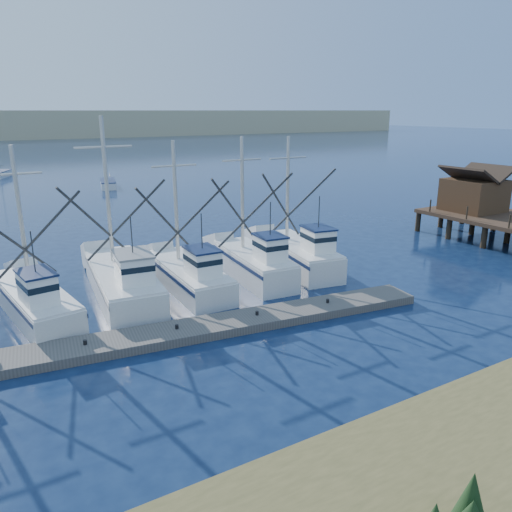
# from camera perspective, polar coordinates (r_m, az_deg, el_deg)

# --- Properties ---
(ground) EXTENTS (500.00, 500.00, 0.00)m
(ground) POSITION_cam_1_polar(r_m,az_deg,el_deg) (22.64, 14.46, -10.48)
(ground) COLOR #0D1B39
(ground) RESTS_ON ground
(floating_dock) EXTENTS (31.54, 5.96, 0.42)m
(floating_dock) POSITION_cam_1_polar(r_m,az_deg,el_deg) (22.93, -16.37, -9.70)
(floating_dock) COLOR #56514C
(floating_dock) RESTS_ON ground
(trawler_fleet) EXTENTS (30.56, 9.89, 9.74)m
(trawler_fleet) POSITION_cam_1_polar(r_m,az_deg,el_deg) (27.49, -18.16, -3.74)
(trawler_fleet) COLOR silver
(trawler_fleet) RESTS_ON ground
(sailboat_near) EXTENTS (3.04, 6.09, 8.10)m
(sailboat_near) POSITION_cam_1_polar(r_m,az_deg,el_deg) (70.71, -16.54, 7.91)
(sailboat_near) COLOR silver
(sailboat_near) RESTS_ON ground
(sailboat_far) EXTENTS (3.84, 5.64, 8.10)m
(sailboat_far) POSITION_cam_1_polar(r_m,az_deg,el_deg) (87.76, -27.19, 8.32)
(sailboat_far) COLOR silver
(sailboat_far) RESTS_ON ground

